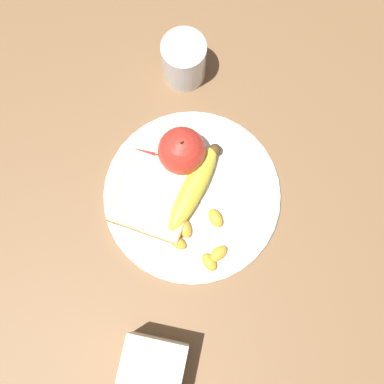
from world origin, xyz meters
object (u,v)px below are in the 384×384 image
at_px(plate, 192,195).
at_px(jam_packet, 143,164).
at_px(apple, 182,151).
at_px(fork, 198,200).
at_px(juice_glass, 184,61).
at_px(banana, 195,188).
at_px(bread_slice, 155,196).
at_px(condiment_caddy, 150,369).

xyz_separation_m(plate, jam_packet, (0.03, 0.09, 0.01)).
xyz_separation_m(apple, jam_packet, (-0.03, 0.06, -0.03)).
bearing_deg(fork, juice_glass, -78.00).
relative_size(banana, bread_slice, 1.17).
bearing_deg(juice_glass, apple, -169.10).
distance_m(juice_glass, condiment_caddy, 0.48).
bearing_deg(apple, fork, -147.95).
bearing_deg(fork, banana, -68.09).
relative_size(juice_glass, condiment_caddy, 1.00).
xyz_separation_m(jam_packet, condiment_caddy, (-0.30, -0.08, 0.02)).
bearing_deg(condiment_caddy, apple, 4.38).
height_order(juice_glass, banana, juice_glass).
bearing_deg(juice_glass, jam_packet, 170.94).
relative_size(apple, bread_slice, 0.62).
height_order(plate, fork, fork).
relative_size(bread_slice, fork, 0.79).
distance_m(fork, condiment_caddy, 0.27).
height_order(bread_slice, fork, bread_slice).
bearing_deg(jam_packet, apple, -65.57).
relative_size(banana, jam_packet, 4.03).
distance_m(plate, apple, 0.08).
distance_m(plate, fork, 0.01).
xyz_separation_m(apple, banana, (-0.05, -0.03, -0.02)).
bearing_deg(juice_glass, fork, -162.23).
height_order(banana, fork, banana).
bearing_deg(banana, jam_packet, 76.09).
xyz_separation_m(juice_glass, jam_packet, (-0.18, 0.03, -0.02)).
bearing_deg(jam_packet, banana, -103.91).
bearing_deg(banana, plate, 157.86).
relative_size(jam_packet, condiment_caddy, 0.44).
xyz_separation_m(plate, fork, (-0.01, -0.01, 0.01)).
relative_size(apple, jam_packet, 2.12).
relative_size(apple, condiment_caddy, 0.94).
xyz_separation_m(banana, condiment_caddy, (-0.28, 0.01, 0.02)).
bearing_deg(jam_packet, bread_slice, -147.32).
bearing_deg(condiment_caddy, banana, -1.44).
bearing_deg(juice_glass, condiment_caddy, -173.52).
bearing_deg(bread_slice, juice_glass, 0.50).
distance_m(juice_glass, apple, 0.16).
height_order(juice_glass, fork, juice_glass).
xyz_separation_m(juice_glass, banana, (-0.20, -0.06, -0.01)).
bearing_deg(bread_slice, fork, -81.56).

